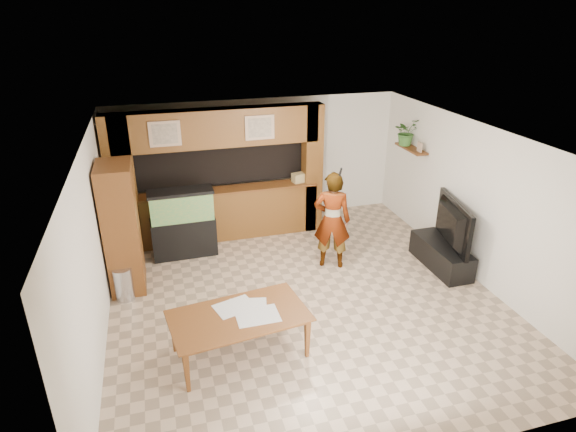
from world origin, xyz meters
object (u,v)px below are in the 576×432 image
object	(u,v)px
television	(446,223)
pantry_cabinet	(122,228)
person	(332,220)
dining_table	(241,336)
aquarium	(183,224)

from	to	relation	value
television	pantry_cabinet	bearing A→B (deg)	93.08
person	dining_table	world-z (taller)	person
television	person	bearing A→B (deg)	84.67
pantry_cabinet	aquarium	distance (m)	1.37
pantry_cabinet	dining_table	world-z (taller)	pantry_cabinet
aquarium	person	distance (m)	2.74
pantry_cabinet	aquarium	xyz separation A→B (m)	(1.00, 0.83, -0.43)
pantry_cabinet	television	distance (m)	5.43
person	pantry_cabinet	bearing A→B (deg)	18.40
television	dining_table	distance (m)	4.16
pantry_cabinet	person	distance (m)	3.50
person	aquarium	bearing A→B (deg)	-1.13
aquarium	dining_table	xyz separation A→B (m)	(0.47, -3.10, -0.32)
pantry_cabinet	dining_table	size ratio (longest dim) A/B	1.19
person	dining_table	distance (m)	2.88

